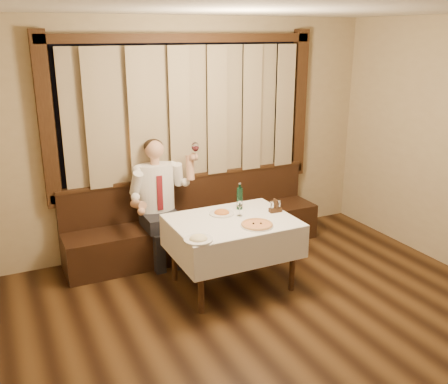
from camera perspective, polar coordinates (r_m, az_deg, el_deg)
name	(u,v)px	position (r m, az deg, el deg)	size (l,w,h in m)	color
room	(270,167)	(4.35, 5.30, 2.89)	(5.01, 6.01, 2.81)	black
banquette	(195,227)	(6.22, -3.30, -3.96)	(3.20, 0.61, 0.94)	black
dining_table	(232,229)	(5.23, 0.95, -4.25)	(1.27, 0.97, 0.76)	black
pizza	(257,225)	(5.03, 3.79, -3.74)	(0.34, 0.34, 0.04)	white
pasta_red	(222,211)	(5.33, -0.26, -2.18)	(0.27, 0.27, 0.09)	white
pasta_cream	(198,237)	(4.67, -2.94, -5.13)	(0.28, 0.28, 0.09)	white
green_bottle	(240,198)	(5.46, 1.80, -0.69)	(0.07, 0.07, 0.30)	#0E4227
table_wine_glass	(240,205)	(5.25, 1.81, -1.48)	(0.06, 0.06, 0.17)	white
cruet_caddy	(275,207)	(5.42, 5.89, -1.77)	(0.14, 0.07, 0.15)	black
seated_man	(159,193)	(5.80, -7.46, -0.13)	(0.81, 0.61, 1.46)	black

